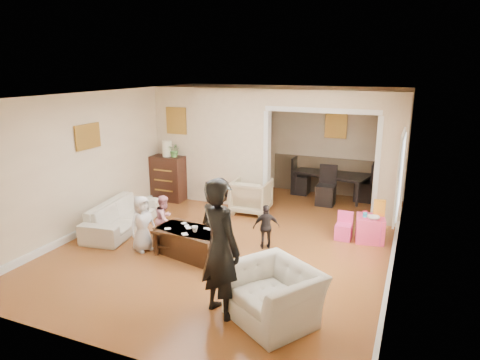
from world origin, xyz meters
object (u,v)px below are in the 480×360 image
at_px(table_lamp, 167,149).
at_px(child_toddler, 266,227).
at_px(coffee_table, 191,242).
at_px(play_table, 370,229).
at_px(armchair_front, 274,295).
at_px(armchair_back, 251,196).
at_px(child_kneel_a, 142,224).
at_px(cyan_cup, 365,215).
at_px(sofa, 122,216).
at_px(dining_table, 331,185).
at_px(adult_person, 220,248).
at_px(coffee_cup, 195,229).
at_px(child_kneel_b, 165,219).
at_px(dresser, 168,178).

bearing_deg(table_lamp, child_toddler, -29.63).
xyz_separation_m(coffee_table, play_table, (2.67, 1.76, 0.01)).
bearing_deg(armchair_front, child_toddler, 144.85).
relative_size(armchair_back, child_kneel_a, 0.82).
bearing_deg(child_kneel_a, cyan_cup, -38.97).
height_order(sofa, coffee_table, sofa).
relative_size(sofa, dining_table, 1.08).
bearing_deg(adult_person, play_table, -89.72).
height_order(armchair_back, play_table, armchair_back).
bearing_deg(sofa, table_lamp, -3.29).
bearing_deg(play_table, cyan_cup, -153.43).
height_order(play_table, cyan_cup, cyan_cup).
bearing_deg(coffee_table, armchair_front, -33.94).
bearing_deg(child_toddler, coffee_cup, 12.56).
bearing_deg(sofa, play_table, -82.85).
bearing_deg(coffee_table, coffee_cup, -26.57).
distance_m(armchair_back, child_kneel_b, 2.26).
relative_size(child_kneel_a, child_kneel_b, 1.11).
xyz_separation_m(cyan_cup, dining_table, (-1.06, 2.44, -0.19)).
xyz_separation_m(coffee_table, coffee_cup, (0.10, -0.05, 0.27)).
height_order(armchair_front, child_toddler, child_toddler).
bearing_deg(child_kneel_a, dresser, 45.67).
relative_size(dresser, adult_person, 0.58).
bearing_deg(dresser, child_kneel_b, -59.59).
relative_size(coffee_cup, adult_person, 0.06).
bearing_deg(armchair_front, child_kneel_a, -169.17).
height_order(coffee_cup, child_toddler, child_toddler).
bearing_deg(dresser, cyan_cup, -9.47).
height_order(sofa, cyan_cup, sofa).
relative_size(sofa, cyan_cup, 23.43).
height_order(play_table, adult_person, adult_person).
bearing_deg(armchair_front, play_table, 107.77).
relative_size(coffee_table, play_table, 2.50).
bearing_deg(dining_table, adult_person, -80.12).
relative_size(sofa, child_kneel_b, 2.16).
xyz_separation_m(dining_table, child_kneel_b, (-2.21, -3.86, 0.13)).
relative_size(armchair_front, dining_table, 0.60).
xyz_separation_m(sofa, child_toddler, (2.84, 0.25, 0.12)).
relative_size(coffee_table, adult_person, 0.67).
height_order(armchair_back, adult_person, adult_person).
height_order(armchair_front, child_kneel_a, child_kneel_a).
distance_m(sofa, dining_table, 4.92).
relative_size(armchair_front, cyan_cup, 13.09).
height_order(coffee_cup, cyan_cup, same).
distance_m(sofa, table_lamp, 2.19).
height_order(coffee_table, cyan_cup, cyan_cup).
bearing_deg(child_toddler, cyan_cup, -175.19).
height_order(coffee_table, child_toddler, child_toddler).
xyz_separation_m(child_kneel_a, child_kneel_b, (0.15, 0.45, -0.05)).
xyz_separation_m(dining_table, child_kneel_a, (-2.36, -4.31, 0.17)).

